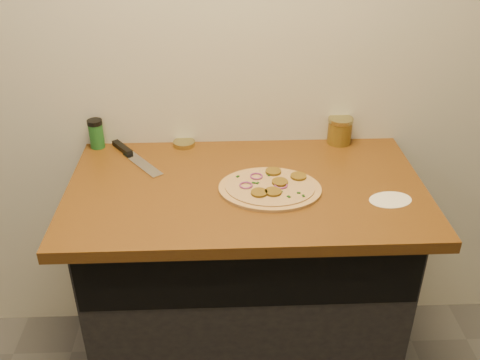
{
  "coord_description": "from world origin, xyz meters",
  "views": [
    {
      "loc": [
        -0.08,
        -0.12,
        1.82
      ],
      "look_at": [
        -0.02,
        1.36,
        0.95
      ],
      "focal_mm": 40.0,
      "sensor_mm": 36.0,
      "label": 1
    }
  ],
  "objects_px": {
    "chefs_knife": "(132,155)",
    "spice_shaker": "(96,134)",
    "pizza": "(270,188)",
    "salsa_jar": "(340,130)"
  },
  "relations": [
    {
      "from": "chefs_knife",
      "to": "spice_shaker",
      "type": "bearing_deg",
      "value": 148.58
    },
    {
      "from": "pizza",
      "to": "chefs_knife",
      "type": "bearing_deg",
      "value": 152.5
    },
    {
      "from": "pizza",
      "to": "chefs_knife",
      "type": "relative_size",
      "value": 1.3
    },
    {
      "from": "pizza",
      "to": "spice_shaker",
      "type": "bearing_deg",
      "value": 151.61
    },
    {
      "from": "chefs_knife",
      "to": "spice_shaker",
      "type": "distance_m",
      "value": 0.17
    },
    {
      "from": "salsa_jar",
      "to": "spice_shaker",
      "type": "bearing_deg",
      "value": -180.0
    },
    {
      "from": "salsa_jar",
      "to": "spice_shaker",
      "type": "relative_size",
      "value": 0.92
    },
    {
      "from": "salsa_jar",
      "to": "spice_shaker",
      "type": "xyz_separation_m",
      "value": [
        -0.93,
        -0.0,
        0.0
      ]
    },
    {
      "from": "pizza",
      "to": "salsa_jar",
      "type": "height_order",
      "value": "salsa_jar"
    },
    {
      "from": "pizza",
      "to": "chefs_knife",
      "type": "xyz_separation_m",
      "value": [
        -0.49,
        0.26,
        -0.0
      ]
    }
  ]
}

